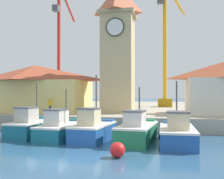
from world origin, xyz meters
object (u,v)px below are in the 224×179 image
(fishing_boat_far_left, at_px, (32,126))
(fishing_boat_mid_left, at_px, (137,131))
(fishing_boat_left_inner, at_px, (93,129))
(mooring_buoy, at_px, (118,150))
(fishing_boat_left_outer, at_px, (62,129))
(dock_worker_near_tower, at_px, (50,106))
(fishing_boat_center, at_px, (177,133))
(port_crane_far, at_px, (59,60))
(clock_tower, at_px, (118,44))
(warehouse_left, at_px, (35,88))
(port_crane_near, at_px, (166,58))

(fishing_boat_far_left, xyz_separation_m, fishing_boat_mid_left, (7.79, -0.78, -0.01))
(fishing_boat_left_inner, bearing_deg, mooring_buoy, -60.30)
(fishing_boat_left_outer, height_order, mooring_buoy, fishing_boat_left_outer)
(dock_worker_near_tower, bearing_deg, mooring_buoy, -50.22)
(fishing_boat_center, height_order, port_crane_far, port_crane_far)
(fishing_boat_left_inner, height_order, fishing_boat_mid_left, fishing_boat_left_inner)
(fishing_boat_center, bearing_deg, dock_worker_near_tower, 153.14)
(fishing_boat_far_left, distance_m, fishing_boat_center, 10.34)
(fishing_boat_center, relative_size, mooring_buoy, 6.63)
(port_crane_far, bearing_deg, clock_tower, -50.89)
(fishing_boat_far_left, height_order, clock_tower, clock_tower)
(fishing_boat_center, distance_m, warehouse_left, 18.11)
(fishing_boat_center, relative_size, port_crane_near, 0.28)
(fishing_boat_left_inner, xyz_separation_m, mooring_buoy, (2.42, -4.24, -0.36))
(port_crane_far, bearing_deg, dock_worker_near_tower, -69.50)
(mooring_buoy, bearing_deg, fishing_boat_far_left, 145.44)
(fishing_boat_left_outer, xyz_separation_m, fishing_boat_center, (7.82, -0.62, 0.01))
(fishing_boat_far_left, xyz_separation_m, fishing_boat_center, (10.29, -1.05, -0.04))
(warehouse_left, bearing_deg, port_crane_near, 40.37)
(fishing_boat_far_left, distance_m, fishing_boat_left_outer, 2.51)
(warehouse_left, xyz_separation_m, mooring_buoy, (11.73, -13.97, -3.40))
(fishing_boat_left_inner, relative_size, clock_tower, 0.31)
(fishing_boat_mid_left, height_order, mooring_buoy, fishing_boat_mid_left)
(port_crane_far, height_order, mooring_buoy, port_crane_far)
(dock_worker_near_tower, bearing_deg, warehouse_left, 130.55)
(warehouse_left, bearing_deg, fishing_boat_center, -34.15)
(fishing_boat_far_left, height_order, mooring_buoy, fishing_boat_far_left)
(fishing_boat_center, bearing_deg, warehouse_left, 145.85)
(warehouse_left, bearing_deg, fishing_boat_left_inner, -46.25)
(dock_worker_near_tower, bearing_deg, fishing_boat_left_outer, -57.61)
(fishing_boat_mid_left, relative_size, fishing_boat_center, 1.01)
(fishing_boat_mid_left, relative_size, warehouse_left, 0.44)
(fishing_boat_center, distance_m, dock_worker_near_tower, 12.34)
(fishing_boat_far_left, bearing_deg, clock_tower, 59.88)
(port_crane_near, bearing_deg, fishing_boat_left_outer, -108.66)
(port_crane_near, height_order, mooring_buoy, port_crane_near)
(warehouse_left, xyz_separation_m, port_crane_near, (14.21, 12.08, 4.49))
(port_crane_far, bearing_deg, port_crane_near, -10.89)
(warehouse_left, bearing_deg, fishing_boat_left_outer, -53.50)
(fishing_boat_mid_left, bearing_deg, clock_tower, 107.35)
(fishing_boat_mid_left, bearing_deg, warehouse_left, 141.52)
(fishing_boat_far_left, bearing_deg, fishing_boat_center, -5.80)
(fishing_boat_far_left, height_order, warehouse_left, warehouse_left)
(fishing_boat_mid_left, relative_size, port_crane_far, 0.25)
(port_crane_far, bearing_deg, fishing_boat_left_inner, -62.83)
(port_crane_far, bearing_deg, warehouse_left, -76.79)
(fishing_boat_far_left, height_order, fishing_boat_left_outer, fishing_boat_far_left)
(fishing_boat_far_left, height_order, port_crane_far, port_crane_far)
(fishing_boat_left_inner, distance_m, mooring_buoy, 4.89)
(port_crane_near, relative_size, port_crane_far, 0.88)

